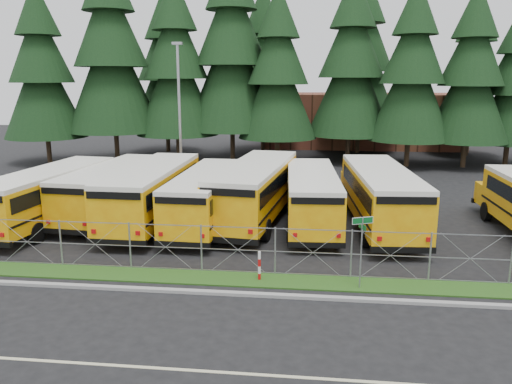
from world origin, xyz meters
TOP-DOWN VIEW (x-y plane):
  - ground at (0.00, 0.00)m, footprint 120.00×120.00m
  - curb at (0.00, -3.10)m, footprint 50.00×0.25m
  - grass_verge at (0.00, -1.70)m, footprint 50.00×1.40m
  - road_lane_line at (0.00, -8.00)m, footprint 50.00×0.12m
  - chainlink_fence at (0.00, -1.00)m, footprint 44.00×0.10m
  - brick_building at (6.00, 40.00)m, footprint 22.00×10.00m
  - bus_0 at (-13.49, 5.06)m, footprint 3.89×11.67m
  - bus_1 at (-10.79, 6.97)m, footprint 3.51×11.28m
  - bus_2 at (-8.13, 6.00)m, footprint 2.99×11.97m
  - bus_3 at (-5.12, 5.77)m, footprint 2.93×11.15m
  - bus_4 at (-2.59, 6.90)m, footprint 4.43×12.60m
  - bus_5 at (0.40, 6.38)m, footprint 3.21×11.26m
  - bus_6 at (3.96, 6.43)m, footprint 3.65×12.20m
  - street_sign at (2.26, -2.03)m, footprint 0.79×0.52m
  - striped_bollard at (-1.56, -1.67)m, footprint 0.11×0.11m
  - light_standard at (-8.89, 14.59)m, footprint 0.70×0.35m
  - conifer_0 at (-24.08, 24.05)m, footprint 7.35×7.35m
  - conifer_1 at (-18.15, 25.80)m, footprint 8.76×8.76m
  - conifer_2 at (-12.30, 26.50)m, footprint 7.70×7.70m
  - conifer_3 at (-7.28, 27.86)m, footprint 8.90×8.90m
  - conifer_4 at (-2.83, 26.32)m, footprint 7.20×7.20m
  - conifer_5 at (3.78, 27.76)m, footprint 7.79×7.79m
  - conifer_6 at (8.87, 25.73)m, footprint 7.28×7.28m
  - conifer_7 at (13.80, 25.79)m, footprint 7.09×7.09m
  - conifer_10 at (-15.09, 32.54)m, footprint 7.49×7.49m
  - conifer_11 at (-4.97, 34.45)m, footprint 7.83×7.83m
  - conifer_12 at (5.19, 33.84)m, footprint 8.44×8.44m
  - conifer_13 at (16.10, 32.99)m, footprint 7.20×7.20m

SIDE VIEW (x-z plane):
  - ground at x=0.00m, z-range 0.00..0.00m
  - road_lane_line at x=0.00m, z-range 0.00..0.01m
  - grass_verge at x=0.00m, z-range 0.00..0.06m
  - curb at x=0.00m, z-range 0.00..0.12m
  - striped_bollard at x=-1.56m, z-range 0.00..1.20m
  - chainlink_fence at x=0.00m, z-range 0.00..2.00m
  - bus_3 at x=-5.12m, z-range 0.00..2.90m
  - bus_1 at x=-10.79m, z-range 0.00..2.91m
  - bus_5 at x=0.40m, z-range 0.00..2.92m
  - bus_0 at x=-13.49m, z-range 0.00..3.00m
  - bus_2 at x=-8.13m, z-range 0.00..3.13m
  - bus_6 at x=3.96m, z-range 0.00..3.16m
  - bus_4 at x=-2.59m, z-range 0.00..3.23m
  - street_sign at x=2.26m, z-range 0.63..3.44m
  - brick_building at x=6.00m, z-range 0.00..6.00m
  - light_standard at x=-8.89m, z-range 0.43..10.57m
  - conifer_7 at x=13.80m, z-range 0.00..15.68m
  - conifer_13 at x=16.10m, z-range 0.00..15.93m
  - conifer_4 at x=-2.83m, z-range 0.00..15.93m
  - conifer_6 at x=8.87m, z-range 0.00..16.10m
  - conifer_0 at x=-24.08m, z-range 0.00..16.26m
  - conifer_10 at x=-15.09m, z-range 0.00..16.56m
  - conifer_2 at x=-12.30m, z-range 0.00..17.02m
  - conifer_5 at x=3.78m, z-range 0.00..17.23m
  - conifer_11 at x=-4.97m, z-range 0.00..17.32m
  - conifer_12 at x=5.19m, z-range 0.00..18.66m
  - conifer_1 at x=-18.15m, z-range 0.00..19.38m
  - conifer_3 at x=-7.28m, z-range 0.00..19.69m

